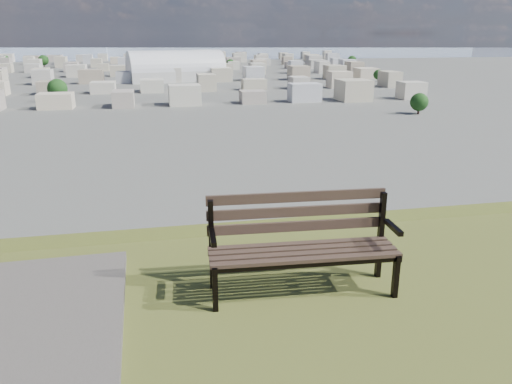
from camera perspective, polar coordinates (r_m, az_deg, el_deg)
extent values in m
cube|color=#3F2C24|center=(4.14, 5.96, -7.71)|extent=(1.61, 0.17, 0.03)
cube|color=#3F2C24|center=(4.23, 5.61, -7.10)|extent=(1.61, 0.17, 0.03)
cube|color=#3F2C24|center=(4.32, 5.27, -6.52)|extent=(1.61, 0.17, 0.03)
cube|color=#3F2C24|center=(4.42, 4.95, -5.96)|extent=(1.61, 0.17, 0.03)
cube|color=#3F2C24|center=(4.43, 4.79, -3.91)|extent=(1.60, 0.12, 0.09)
cube|color=#3F2C24|center=(4.40, 4.77, -2.24)|extent=(1.60, 0.12, 0.09)
cube|color=#3F2C24|center=(4.38, 4.75, -0.55)|extent=(1.60, 0.12, 0.09)
cube|color=black|center=(4.10, -4.70, -10.97)|extent=(0.05, 0.06, 0.39)
cube|color=black|center=(4.35, -5.11, -6.10)|extent=(0.05, 0.06, 0.82)
cube|color=black|center=(4.18, -4.92, -7.77)|extent=(0.07, 0.45, 0.04)
cube|color=black|center=(4.05, -4.96, -5.20)|extent=(0.06, 0.32, 0.04)
cube|color=black|center=(4.45, 15.68, -9.24)|extent=(0.05, 0.06, 0.39)
cube|color=black|center=(4.68, 14.04, -4.84)|extent=(0.05, 0.06, 0.82)
cube|color=black|center=(4.52, 14.96, -6.33)|extent=(0.07, 0.45, 0.04)
cube|color=black|center=(4.40, 15.42, -3.91)|extent=(0.06, 0.32, 0.04)
cube|color=black|center=(4.15, 5.97, -8.27)|extent=(1.60, 0.13, 0.04)
cube|color=black|center=(4.44, 4.91, -6.39)|extent=(1.60, 0.13, 0.04)
cube|color=#BBBAB6|center=(308.41, -9.10, 12.98)|extent=(58.68, 33.32, 6.14)
cylinder|color=silver|center=(308.18, -9.13, 13.55)|extent=(58.68, 33.32, 23.34)
cube|color=#A4978C|center=(205.42, -21.48, 9.86)|extent=(11.00, 11.00, 7.00)
cube|color=beige|center=(202.79, -14.70, 10.41)|extent=(11.00, 11.00, 7.00)
cube|color=#BCBDC2|center=(202.99, -7.81, 10.82)|extent=(11.00, 11.00, 7.00)
cube|color=#BAB097|center=(206.00, -1.02, 11.07)|extent=(11.00, 11.00, 7.00)
cube|color=tan|center=(211.70, 5.50, 11.17)|extent=(11.00, 11.00, 7.00)
cube|color=beige|center=(219.89, 11.61, 11.14)|extent=(11.00, 11.00, 7.00)
cube|color=#BBB4A9|center=(230.31, 17.22, 11.00)|extent=(11.00, 11.00, 7.00)
cube|color=#BCBDC2|center=(256.47, -22.40, 11.08)|extent=(11.00, 11.00, 7.00)
cube|color=#BAB097|center=(253.24, -16.97, 11.56)|extent=(11.00, 11.00, 7.00)
cube|color=tan|center=(252.26, -11.43, 11.95)|extent=(11.00, 11.00, 7.00)
cube|color=beige|center=(253.55, -5.88, 12.23)|extent=(11.00, 11.00, 7.00)
cube|color=#BBB4A9|center=(257.09, -0.43, 12.39)|extent=(11.00, 11.00, 7.00)
cube|color=beige|center=(262.78, 4.83, 12.44)|extent=(11.00, 11.00, 7.00)
cube|color=#A4978C|center=(270.49, 9.84, 12.40)|extent=(11.00, 11.00, 7.00)
cube|color=beige|center=(280.05, 14.53, 12.28)|extent=(11.00, 11.00, 7.00)
cube|color=beige|center=(307.65, -23.02, 11.90)|extent=(11.00, 11.00, 7.00)
cube|color=#BBB4A9|center=(304.01, -18.50, 12.33)|extent=(11.00, 11.00, 7.00)
cube|color=beige|center=(302.24, -13.88, 12.68)|extent=(11.00, 11.00, 7.00)
cube|color=#A4978C|center=(302.38, -9.22, 12.96)|extent=(11.00, 11.00, 7.00)
cube|color=beige|center=(304.40, -4.59, 13.16)|extent=(11.00, 11.00, 7.00)
cube|color=#BCBDC2|center=(308.29, -0.04, 13.27)|extent=(11.00, 11.00, 7.00)
cube|color=#BAB097|center=(313.98, 4.38, 13.30)|extent=(11.00, 11.00, 7.00)
cube|color=tan|center=(321.35, 8.61, 13.26)|extent=(11.00, 11.00, 7.00)
cube|color=beige|center=(330.31, 12.63, 13.15)|extent=(11.00, 11.00, 7.00)
cube|color=#A4978C|center=(364.36, -27.23, 12.06)|extent=(11.00, 11.00, 7.00)
cube|color=beige|center=(358.90, -23.47, 12.48)|extent=(11.00, 11.00, 7.00)
cube|color=#BCBDC2|center=(354.97, -19.59, 12.86)|extent=(11.00, 11.00, 7.00)
cube|color=#BAB097|center=(352.64, -15.64, 13.20)|extent=(11.00, 11.00, 7.00)
cube|color=tan|center=(351.94, -11.64, 13.47)|extent=(11.00, 11.00, 7.00)
cube|color=beige|center=(352.87, -7.63, 13.68)|extent=(11.00, 11.00, 7.00)
cube|color=#BBB4A9|center=(355.42, -3.66, 13.82)|extent=(11.00, 11.00, 7.00)
cube|color=beige|center=(359.56, 0.25, 13.90)|extent=(11.00, 11.00, 7.00)
cube|color=#A4978C|center=(365.23, 4.04, 13.91)|extent=(11.00, 11.00, 7.00)
cube|color=beige|center=(372.37, 7.71, 13.87)|extent=(11.00, 11.00, 7.00)
cube|color=#BCBDC2|center=(380.89, 11.23, 13.79)|extent=(11.00, 11.00, 7.00)
cube|color=beige|center=(415.67, -27.11, 12.54)|extent=(11.00, 11.00, 7.00)
cube|color=#BBB4A9|center=(410.19, -23.81, 12.92)|extent=(11.00, 11.00, 7.00)
cube|color=beige|center=(406.05, -20.42, 13.26)|extent=(11.00, 11.00, 7.00)
cube|color=#A4978C|center=(403.30, -16.96, 13.57)|extent=(11.00, 11.00, 7.00)
cube|color=beige|center=(401.97, -13.46, 13.83)|extent=(11.00, 11.00, 7.00)
cube|color=#BCBDC2|center=(402.07, -9.94, 14.04)|extent=(11.00, 11.00, 7.00)
cube|color=#BAB097|center=(403.60, -6.43, 14.20)|extent=(11.00, 11.00, 7.00)
cube|color=tan|center=(406.54, -2.96, 14.31)|extent=(11.00, 11.00, 7.00)
cube|color=beige|center=(410.86, 0.46, 14.37)|extent=(11.00, 11.00, 7.00)
cube|color=#BBB4A9|center=(416.53, 3.79, 14.38)|extent=(11.00, 11.00, 7.00)
cube|color=beige|center=(423.48, 7.03, 14.34)|extent=(11.00, 11.00, 7.00)
cube|color=#A4978C|center=(431.66, 10.15, 14.26)|extent=(11.00, 11.00, 7.00)
cube|color=#BAB097|center=(467.00, -27.01, 12.91)|extent=(11.00, 11.00, 7.00)
cube|color=tan|center=(461.51, -24.07, 13.26)|extent=(11.00, 11.00, 7.00)
cube|color=beige|center=(457.20, -21.06, 13.57)|extent=(11.00, 11.00, 7.00)
cube|color=#BBB4A9|center=(454.13, -17.99, 13.86)|extent=(11.00, 11.00, 7.00)
cube|color=beige|center=(452.31, -14.88, 14.11)|extent=(11.00, 11.00, 7.00)
cube|color=#A4978C|center=(451.76, -11.75, 14.31)|extent=(11.00, 11.00, 7.00)
cube|color=beige|center=(452.49, -8.62, 14.48)|extent=(11.00, 11.00, 7.00)
cube|color=#BCBDC2|center=(454.48, -5.50, 14.61)|extent=(11.00, 11.00, 7.00)
cube|color=#BAB097|center=(457.72, -2.41, 14.69)|extent=(11.00, 11.00, 7.00)
cube|color=tan|center=(462.19, 0.63, 14.74)|extent=(11.00, 11.00, 7.00)
cube|color=beige|center=(467.85, 3.60, 14.74)|extent=(11.00, 11.00, 7.00)
cube|color=#BBB4A9|center=(474.66, 6.49, 14.71)|extent=(11.00, 11.00, 7.00)
cube|color=beige|center=(482.56, 9.29, 14.64)|extent=(11.00, 11.00, 7.00)
cube|color=#BCBDC2|center=(518.35, -26.93, 13.22)|extent=(11.00, 11.00, 7.00)
cube|color=#BAB097|center=(512.84, -24.28, 13.53)|extent=(11.00, 11.00, 7.00)
cube|color=tan|center=(508.41, -21.57, 13.82)|extent=(11.00, 11.00, 7.00)
cube|color=beige|center=(505.08, -18.81, 14.08)|extent=(11.00, 11.00, 7.00)
cube|color=#BBB4A9|center=(502.87, -16.02, 14.32)|extent=(11.00, 11.00, 7.00)
cube|color=beige|center=(501.80, -13.20, 14.52)|extent=(11.00, 11.00, 7.00)
cube|color=#A4978C|center=(501.88, -10.38, 14.69)|extent=(11.00, 11.00, 7.00)
cube|color=beige|center=(503.11, -7.56, 14.83)|extent=(11.00, 11.00, 7.00)
cube|color=#BCBDC2|center=(505.47, -4.75, 14.93)|extent=(11.00, 11.00, 7.00)
cube|color=#BAB097|center=(508.96, -1.97, 15.00)|extent=(11.00, 11.00, 7.00)
cube|color=tan|center=(513.54, 0.76, 15.03)|extent=(11.00, 11.00, 7.00)
cube|color=beige|center=(519.20, 3.44, 15.03)|extent=(11.00, 11.00, 7.00)
cube|color=#BBB4A9|center=(525.88, 6.06, 15.00)|extent=(11.00, 11.00, 7.00)
cube|color=beige|center=(533.57, 8.60, 14.94)|extent=(11.00, 11.00, 7.00)
cube|color=#BCBDC2|center=(569.72, -26.86, 13.46)|extent=(11.00, 11.00, 7.00)
cube|color=#BAB097|center=(564.20, -24.45, 13.75)|extent=(11.00, 11.00, 7.00)
cube|color=tan|center=(559.66, -21.99, 14.02)|extent=(11.00, 11.00, 7.00)
cube|color=beige|center=(556.11, -19.49, 14.27)|extent=(11.00, 11.00, 7.00)
cube|color=#BBB4A9|center=(553.59, -16.95, 14.49)|extent=(11.00, 11.00, 7.00)
cube|color=beige|center=(552.10, -14.40, 14.69)|extent=(11.00, 11.00, 7.00)
cube|color=#A4978C|center=(551.65, -11.83, 14.86)|extent=(11.00, 11.00, 7.00)
cube|color=beige|center=(552.24, -9.25, 15.00)|extent=(11.00, 11.00, 7.00)
cube|color=#BCBDC2|center=(553.88, -6.69, 15.11)|extent=(11.00, 11.00, 7.00)
cube|color=#BAB097|center=(556.54, -4.14, 15.19)|extent=(11.00, 11.00, 7.00)
cube|color=tan|center=(560.22, -1.62, 15.24)|extent=(11.00, 11.00, 7.00)
cube|color=beige|center=(564.90, 0.87, 15.27)|extent=(11.00, 11.00, 7.00)
cube|color=#BBB4A9|center=(570.55, 3.31, 15.27)|extent=(11.00, 11.00, 7.00)
cube|color=beige|center=(577.15, 5.70, 15.24)|extent=(11.00, 11.00, 7.00)
cube|color=#A4978C|center=(584.65, 8.03, 15.19)|extent=(11.00, 11.00, 7.00)
cylinder|color=#34201A|center=(187.21, 18.06, 8.80)|extent=(0.80, 0.80, 2.10)
sphere|color=black|center=(186.80, 18.15, 9.75)|extent=(6.30, 6.30, 6.30)
cylinder|color=#34201A|center=(225.92, -21.64, 9.89)|extent=(0.80, 0.80, 2.70)
sphere|color=black|center=(225.49, -21.75, 10.91)|extent=(8.10, 8.10, 8.10)
cylinder|color=#34201A|center=(311.54, 13.76, 12.36)|extent=(0.80, 0.80, 1.95)
sphere|color=black|center=(311.31, 13.80, 12.89)|extent=(5.85, 5.85, 5.85)
cylinder|color=#34201A|center=(406.68, -2.95, 13.98)|extent=(0.80, 0.80, 2.25)
sphere|color=black|center=(406.48, -2.96, 14.45)|extent=(6.75, 6.75, 6.75)
cylinder|color=#34201A|center=(470.23, -23.06, 13.18)|extent=(0.80, 0.80, 2.85)
sphere|color=black|center=(470.02, -23.12, 13.69)|extent=(8.55, 8.55, 8.55)
cylinder|color=#34201A|center=(517.96, -26.67, 12.99)|extent=(0.80, 0.80, 2.40)
sphere|color=black|center=(517.80, -26.73, 13.38)|extent=(7.20, 7.20, 7.20)
cylinder|color=#34201A|center=(305.13, -3.81, 12.72)|extent=(0.80, 0.80, 2.10)
sphere|color=black|center=(304.87, -3.82, 13.31)|extent=(6.30, 6.30, 6.30)
cylinder|color=#34201A|center=(455.51, 10.88, 14.11)|extent=(0.80, 0.80, 2.55)
sphere|color=black|center=(455.31, 10.91, 14.59)|extent=(7.65, 7.65, 7.65)
cube|color=#8F9EB6|center=(901.55, -11.94, 15.58)|extent=(2400.00, 700.00, 0.12)
cube|color=#8E9DB0|center=(1399.39, -5.65, 17.40)|extent=(700.00, 220.00, 45.00)
cube|color=#8E9DB0|center=(1572.52, 13.50, 17.32)|extent=(500.00, 220.00, 60.00)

